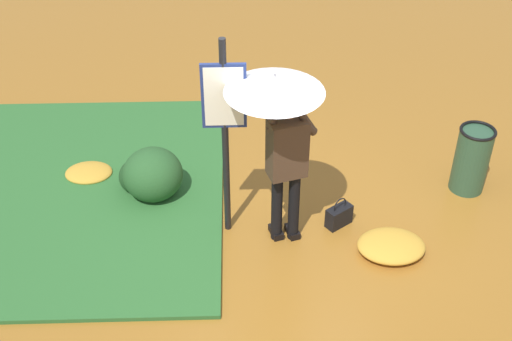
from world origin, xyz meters
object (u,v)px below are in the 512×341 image
at_px(person_with_umbrella, 280,117).
at_px(handbag, 339,216).
at_px(info_sign_post, 225,118).
at_px(trash_bin, 472,159).

bearing_deg(person_with_umbrella, handbag, -164.19).
bearing_deg(info_sign_post, handbag, -178.74).
relative_size(info_sign_post, handbag, 6.22).
bearing_deg(handbag, trash_bin, -159.01).
height_order(handbag, trash_bin, trash_bin).
relative_size(handbag, trash_bin, 0.44).
bearing_deg(trash_bin, handbag, 20.99).
distance_m(info_sign_post, trash_bin, 3.09).
distance_m(person_with_umbrella, trash_bin, 2.69).
relative_size(info_sign_post, trash_bin, 2.76).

